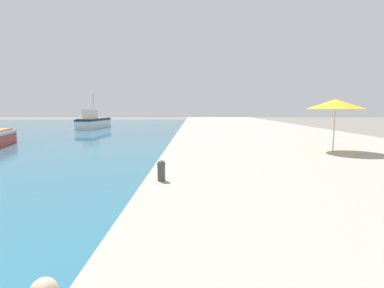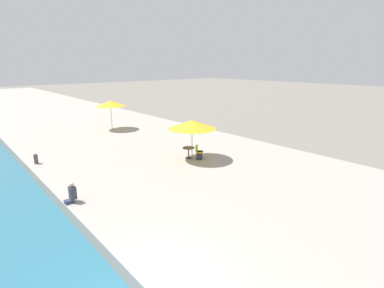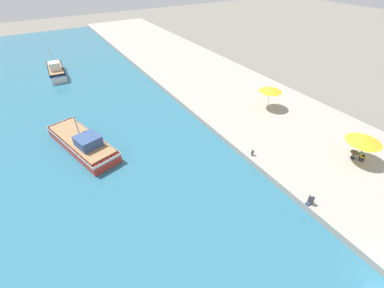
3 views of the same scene
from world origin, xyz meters
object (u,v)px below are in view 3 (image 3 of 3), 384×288
Objects in this scene: cafe_umbrella_pink at (364,140)px; cafe_chair_left at (362,157)px; cafe_umbrella_white at (271,89)px; fishing_boat_near at (83,142)px; person_at_quay at (311,200)px; cafe_table at (354,154)px; fishing_boat_mid at (56,70)px; mooring_bollard at (252,152)px; cafe_chair_right at (362,158)px.

cafe_chair_left is at bearing -40.96° from cafe_umbrella_pink.
cafe_umbrella_white is (0.14, 12.07, 0.15)m from cafe_umbrella_pink.
fishing_boat_near is at bearing -80.67° from cafe_chair_left.
person_at_quay is at bearing -170.46° from cafe_umbrella_pink.
cafe_umbrella_white is 12.04m from cafe_table.
fishing_boat_mid is 8.72× the size of cafe_chair_left.
person_at_quay is (-8.76, -1.09, 0.09)m from cafe_chair_left.
cafe_umbrella_pink is at bearing 9.54° from person_at_quay.
person_at_quay is at bearing -91.54° from mooring_bollard.
cafe_umbrella_white is at bearing 88.69° from cafe_table.
cafe_chair_right is (0.40, -0.60, -0.21)m from cafe_table.
cafe_table is 0.88× the size of cafe_chair_right.
fishing_boat_near is 3.33× the size of cafe_umbrella_pink.
cafe_table is at bearing -90.00° from cafe_chair_right.
cafe_table is at bearing -90.00° from cafe_chair_left.
cafe_umbrella_pink is 8.71m from person_at_quay.
cafe_umbrella_white reaches higher than cafe_chair_left.
cafe_chair_right is at bearing -56.63° from cafe_umbrella_pink.
person_at_quay reaches higher than cafe_chair_right.
fishing_boat_mid is 36.01m from mooring_bollard.
fishing_boat_near is at bearing -70.32° from cafe_chair_right.
cafe_chair_left is at bearing -58.15° from fishing_boat_mid.
fishing_boat_mid is at bearing 118.79° from cafe_umbrella_pink.
cafe_umbrella_white reaches higher than person_at_quay.
cafe_umbrella_white is 12.58m from cafe_chair_left.
cafe_umbrella_white is 3.55× the size of cafe_table.
fishing_boat_near is 11.46× the size of cafe_chair_left.
cafe_chair_right is (-0.10, -0.08, 0.00)m from cafe_chair_left.
fishing_boat_mid is 44.33m from cafe_table.
cafe_chair_left is 10.40m from mooring_bollard.
cafe_chair_right is (22.39, -16.52, 0.14)m from fishing_boat_near.
fishing_boat_near is 15.94× the size of mooring_bollard.
cafe_umbrella_white is at bearing 89.36° from cafe_umbrella_pink.
cafe_chair_left is 1.39× the size of mooring_bollard.
cafe_umbrella_white is 3.12× the size of cafe_chair_right.
cafe_umbrella_white is 2.97× the size of person_at_quay.
cafe_chair_right is at bearing 6.61° from person_at_quay.
cafe_chair_right is 10.37m from mooring_bollard.
person_at_quay reaches higher than cafe_table.
cafe_umbrella_white is 3.12× the size of cafe_chair_left.
cafe_chair_left is at bearing -88.91° from cafe_umbrella_white.
cafe_umbrella_pink is at bearing -54.95° from cafe_table.
cafe_umbrella_pink is 3.92× the size of cafe_table.
person_at_quay is at bearing -27.31° from cafe_chair_right.
fishing_boat_near is 17.46m from mooring_bollard.
cafe_chair_right is 8.71m from person_at_quay.
person_at_quay is (13.74, -17.52, 0.23)m from fishing_boat_near.
cafe_table is 8.40m from person_at_quay.
cafe_chair_left is at bearing -52.16° from fishing_boat_near.
cafe_umbrella_pink is (21.46, -39.06, 1.97)m from fishing_boat_mid.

